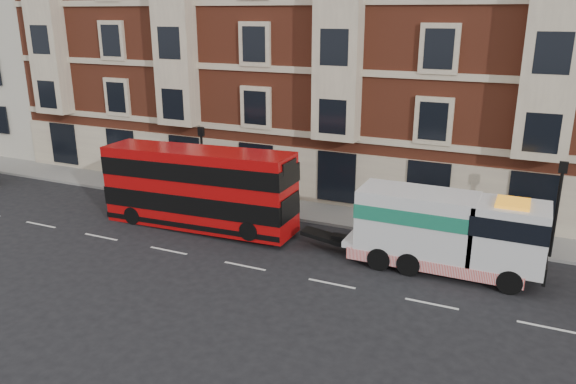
# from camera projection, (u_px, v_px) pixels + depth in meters

# --- Properties ---
(ground) EXTENTS (120.00, 120.00, 0.00)m
(ground) POSITION_uv_depth(u_px,v_px,m) (245.00, 266.00, 24.27)
(ground) COLOR black
(ground) RESTS_ON ground
(sidewalk) EXTENTS (90.00, 3.00, 0.15)m
(sidewalk) POSITION_uv_depth(u_px,v_px,m) (310.00, 211.00, 30.75)
(sidewalk) COLOR slate
(sidewalk) RESTS_ON ground
(victorian_terrace) EXTENTS (45.00, 12.00, 20.40)m
(victorian_terrace) POSITION_uv_depth(u_px,v_px,m) (367.00, 19.00, 34.00)
(victorian_terrace) COLOR brown
(victorian_terrace) RESTS_ON ground
(cream_block) EXTENTS (16.00, 10.00, 16.80)m
(cream_block) POSITION_uv_depth(u_px,v_px,m) (1.00, 40.00, 45.66)
(cream_block) COLOR #BAB4A3
(cream_block) RESTS_ON ground
(lamp_post_west) EXTENTS (0.35, 0.15, 4.35)m
(lamp_post_west) POSITION_uv_depth(u_px,v_px,m) (202.00, 159.00, 31.19)
(lamp_post_west) COLOR black
(lamp_post_west) RESTS_ON sidewalk
(lamp_post_east) EXTENTS (0.35, 0.15, 4.35)m
(lamp_post_east) POSITION_uv_depth(u_px,v_px,m) (558.00, 203.00, 24.11)
(lamp_post_east) COLOR black
(lamp_post_east) RESTS_ON sidewalk
(double_decker_bus) EXTENTS (10.09, 2.31, 4.08)m
(double_decker_bus) POSITION_uv_depth(u_px,v_px,m) (198.00, 187.00, 28.01)
(double_decker_bus) COLOR #AB090A
(double_decker_bus) RESTS_ON ground
(tow_truck) EXTENTS (8.07, 2.39, 3.36)m
(tow_truck) POSITION_uv_depth(u_px,v_px,m) (443.00, 231.00, 23.38)
(tow_truck) COLOR silver
(tow_truck) RESTS_ON ground
(pedestrian) EXTENTS (0.65, 0.60, 1.49)m
(pedestrian) POSITION_uv_depth(u_px,v_px,m) (180.00, 184.00, 32.81)
(pedestrian) COLOR black
(pedestrian) RESTS_ON sidewalk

